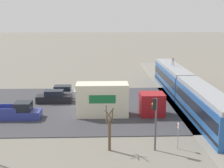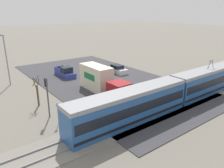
{
  "view_description": "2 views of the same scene",
  "coord_description": "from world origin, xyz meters",
  "px_view_note": "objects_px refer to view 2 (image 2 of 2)",
  "views": [
    {
      "loc": [
        37.06,
        3.16,
        11.27
      ],
      "look_at": [
        -0.38,
        4.48,
        2.83
      ],
      "focal_mm": 50.0,
      "sensor_mm": 36.0,
      "label": 1
    },
    {
      "loc": [
        20.53,
        29.84,
        11.47
      ],
      "look_at": [
        2.83,
        6.39,
        1.59
      ],
      "focal_mm": 35.0,
      "sensor_mm": 36.0,
      "label": 2
    }
  ],
  "objects_px": {
    "sedan_car_1": "(103,71)",
    "no_parking_sign": "(58,111)",
    "sedan_car_0": "(117,69)",
    "box_truck": "(101,81)",
    "traffic_light_pole": "(47,92)",
    "pickup_truck": "(65,72)",
    "street_tree": "(37,92)",
    "light_rail_tram": "(176,91)",
    "street_lamp_near_crossing": "(6,57)"
  },
  "relations": [
    {
      "from": "box_truck",
      "to": "street_tree",
      "type": "xyz_separation_m",
      "value": [
        9.13,
        -0.8,
        -0.02
      ]
    },
    {
      "from": "light_rail_tram",
      "to": "box_truck",
      "type": "height_order",
      "value": "light_rail_tram"
    },
    {
      "from": "light_rail_tram",
      "to": "traffic_light_pole",
      "type": "distance_m",
      "value": 15.66
    },
    {
      "from": "traffic_light_pole",
      "to": "street_tree",
      "type": "bearing_deg",
      "value": -91.6
    },
    {
      "from": "pickup_truck",
      "to": "traffic_light_pole",
      "type": "xyz_separation_m",
      "value": [
        8.49,
        13.56,
        2.21
      ]
    },
    {
      "from": "light_rail_tram",
      "to": "no_parking_sign",
      "type": "relative_size",
      "value": 13.13
    },
    {
      "from": "sedan_car_0",
      "to": "street_tree",
      "type": "xyz_separation_m",
      "value": [
        17.46,
        5.98,
        1.04
      ]
    },
    {
      "from": "pickup_truck",
      "to": "sedan_car_0",
      "type": "xyz_separation_m",
      "value": [
        -9.08,
        3.82,
        -0.06
      ]
    },
    {
      "from": "pickup_truck",
      "to": "sedan_car_1",
      "type": "height_order",
      "value": "pickup_truck"
    },
    {
      "from": "light_rail_tram",
      "to": "box_truck",
      "type": "distance_m",
      "value": 10.65
    },
    {
      "from": "traffic_light_pole",
      "to": "street_lamp_near_crossing",
      "type": "height_order",
      "value": "street_lamp_near_crossing"
    },
    {
      "from": "pickup_truck",
      "to": "street_lamp_near_crossing",
      "type": "distance_m",
      "value": 10.1
    },
    {
      "from": "sedan_car_0",
      "to": "no_parking_sign",
      "type": "xyz_separation_m",
      "value": [
        17.35,
        11.8,
        0.7
      ]
    },
    {
      "from": "street_lamp_near_crossing",
      "to": "sedan_car_0",
      "type": "bearing_deg",
      "value": 164.45
    },
    {
      "from": "pickup_truck",
      "to": "no_parking_sign",
      "type": "distance_m",
      "value": 17.69
    },
    {
      "from": "pickup_truck",
      "to": "street_tree",
      "type": "distance_m",
      "value": 12.94
    },
    {
      "from": "sedan_car_1",
      "to": "no_parking_sign",
      "type": "height_order",
      "value": "no_parking_sign"
    },
    {
      "from": "sedan_car_0",
      "to": "traffic_light_pole",
      "type": "bearing_deg",
      "value": 29.01
    },
    {
      "from": "no_parking_sign",
      "to": "street_lamp_near_crossing",
      "type": "bearing_deg",
      "value": -86.71
    },
    {
      "from": "sedan_car_1",
      "to": "no_parking_sign",
      "type": "bearing_deg",
      "value": 40.84
    },
    {
      "from": "street_lamp_near_crossing",
      "to": "light_rail_tram",
      "type": "bearing_deg",
      "value": 125.1
    },
    {
      "from": "pickup_truck",
      "to": "street_tree",
      "type": "bearing_deg",
      "value": 49.46
    },
    {
      "from": "traffic_light_pole",
      "to": "no_parking_sign",
      "type": "height_order",
      "value": "traffic_light_pole"
    },
    {
      "from": "box_truck",
      "to": "no_parking_sign",
      "type": "relative_size",
      "value": 4.24
    },
    {
      "from": "box_truck",
      "to": "traffic_light_pole",
      "type": "bearing_deg",
      "value": 17.75
    },
    {
      "from": "pickup_truck",
      "to": "street_tree",
      "type": "height_order",
      "value": "street_tree"
    },
    {
      "from": "light_rail_tram",
      "to": "pickup_truck",
      "type": "relative_size",
      "value": 5.85
    },
    {
      "from": "box_truck",
      "to": "pickup_truck",
      "type": "xyz_separation_m",
      "value": [
        0.75,
        -10.61,
        -1.0
      ]
    },
    {
      "from": "sedan_car_0",
      "to": "no_parking_sign",
      "type": "height_order",
      "value": "no_parking_sign"
    },
    {
      "from": "light_rail_tram",
      "to": "traffic_light_pole",
      "type": "relative_size",
      "value": 6.7
    },
    {
      "from": "street_tree",
      "to": "no_parking_sign",
      "type": "bearing_deg",
      "value": 91.13
    },
    {
      "from": "pickup_truck",
      "to": "sedan_car_0",
      "type": "distance_m",
      "value": 9.85
    },
    {
      "from": "street_tree",
      "to": "street_lamp_near_crossing",
      "type": "relative_size",
      "value": 0.48
    },
    {
      "from": "box_truck",
      "to": "traffic_light_pole",
      "type": "relative_size",
      "value": 2.16
    },
    {
      "from": "street_lamp_near_crossing",
      "to": "no_parking_sign",
      "type": "height_order",
      "value": "street_lamp_near_crossing"
    },
    {
      "from": "street_tree",
      "to": "no_parking_sign",
      "type": "xyz_separation_m",
      "value": [
        -0.11,
        5.82,
        -0.34
      ]
    },
    {
      "from": "street_tree",
      "to": "pickup_truck",
      "type": "bearing_deg",
      "value": -130.54
    },
    {
      "from": "street_tree",
      "to": "light_rail_tram",
      "type": "bearing_deg",
      "value": 144.1
    },
    {
      "from": "light_rail_tram",
      "to": "sedan_car_0",
      "type": "height_order",
      "value": "light_rail_tram"
    },
    {
      "from": "sedan_car_1",
      "to": "no_parking_sign",
      "type": "xyz_separation_m",
      "value": [
        14.52,
        12.55,
        0.67
      ]
    },
    {
      "from": "sedan_car_0",
      "to": "street_tree",
      "type": "bearing_deg",
      "value": 18.92
    },
    {
      "from": "traffic_light_pole",
      "to": "street_lamp_near_crossing",
      "type": "xyz_separation_m",
      "value": [
        0.75,
        -14.84,
        1.65
      ]
    },
    {
      "from": "sedan_car_0",
      "to": "street_lamp_near_crossing",
      "type": "distance_m",
      "value": 19.42
    },
    {
      "from": "traffic_light_pole",
      "to": "sedan_car_0",
      "type": "bearing_deg",
      "value": -150.99
    },
    {
      "from": "sedan_car_0",
      "to": "traffic_light_pole",
      "type": "height_order",
      "value": "traffic_light_pole"
    },
    {
      "from": "light_rail_tram",
      "to": "box_truck",
      "type": "relative_size",
      "value": 3.1
    },
    {
      "from": "pickup_truck",
      "to": "no_parking_sign",
      "type": "bearing_deg",
      "value": 62.1
    },
    {
      "from": "box_truck",
      "to": "street_lamp_near_crossing",
      "type": "height_order",
      "value": "street_lamp_near_crossing"
    },
    {
      "from": "sedan_car_1",
      "to": "street_lamp_near_crossing",
      "type": "xyz_separation_m",
      "value": [
        15.49,
        -4.35,
        3.9
      ]
    },
    {
      "from": "sedan_car_1",
      "to": "traffic_light_pole",
      "type": "distance_m",
      "value": 18.23
    }
  ]
}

